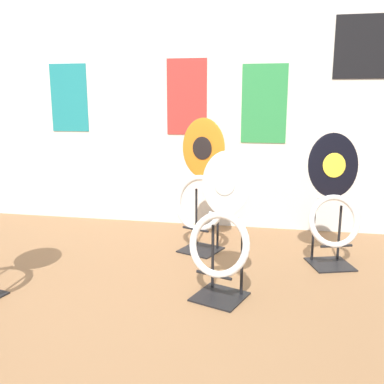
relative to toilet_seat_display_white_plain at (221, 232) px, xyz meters
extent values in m
plane|color=#8E6642|center=(-0.50, -0.73, -0.41)|extent=(14.00, 14.00, 0.00)
cube|color=silver|center=(-0.50, 1.51, 0.89)|extent=(8.00, 0.06, 2.60)
cube|color=#2D8E47|center=(0.18, 1.47, 0.71)|extent=(0.39, 0.01, 0.67)
cube|color=red|center=(-0.51, 1.47, 0.77)|extent=(0.36, 0.01, 0.66)
cube|color=teal|center=(-1.63, 1.47, 0.76)|extent=(0.36, 0.01, 0.62)
cube|color=black|center=(0.95, 1.47, 1.16)|extent=(0.45, 0.01, 0.50)
cube|color=black|center=(0.00, 0.00, -0.40)|extent=(0.36, 0.36, 0.01)
cylinder|color=black|center=(-0.06, 0.12, -0.20)|extent=(0.02, 0.02, 0.40)
cylinder|color=black|center=(0.12, 0.05, -0.20)|extent=(0.02, 0.02, 0.40)
cylinder|color=black|center=(-0.03, -0.08, -0.24)|extent=(0.22, 0.09, 0.02)
torus|color=silver|center=(-0.01, -0.02, -0.07)|extent=(0.41, 0.28, 0.38)
ellipsoid|color=white|center=(0.02, 0.05, 0.28)|extent=(0.31, 0.17, 0.37)
ellipsoid|color=silver|center=(0.01, 0.03, 0.28)|extent=(0.14, 0.07, 0.14)
sphere|color=silver|center=(-0.07, 0.05, 0.09)|extent=(0.02, 0.02, 0.02)
sphere|color=silver|center=(0.09, 0.00, 0.09)|extent=(0.02, 0.02, 0.02)
cube|color=black|center=(-0.25, 0.77, -0.40)|extent=(0.36, 0.36, 0.01)
cylinder|color=black|center=(-0.31, 0.89, -0.17)|extent=(0.02, 0.02, 0.45)
cylinder|color=black|center=(-0.13, 0.82, -0.17)|extent=(0.02, 0.02, 0.45)
cylinder|color=black|center=(-0.28, 0.70, -0.22)|extent=(0.21, 0.10, 0.02)
torus|color=silver|center=(-0.26, 0.75, -0.02)|extent=(0.45, 0.28, 0.43)
ellipsoid|color=orange|center=(-0.24, 0.80, 0.39)|extent=(0.36, 0.18, 0.45)
ellipsoid|color=black|center=(-0.25, 0.78, 0.39)|extent=(0.16, 0.07, 0.17)
sphere|color=silver|center=(-0.34, 0.83, 0.17)|extent=(0.02, 0.02, 0.02)
sphere|color=silver|center=(-0.15, 0.75, 0.17)|extent=(0.02, 0.02, 0.02)
cube|color=black|center=(0.70, 0.65, -0.40)|extent=(0.35, 0.35, 0.01)
cylinder|color=black|center=(0.58, 0.71, -0.20)|extent=(0.02, 0.02, 0.40)
cylinder|color=black|center=(0.77, 0.77, -0.20)|extent=(0.02, 0.02, 0.40)
cylinder|color=black|center=(0.73, 0.58, -0.24)|extent=(0.22, 0.09, 0.02)
torus|color=silver|center=(0.71, 0.63, -0.08)|extent=(0.40, 0.25, 0.36)
ellipsoid|color=black|center=(0.69, 0.71, 0.30)|extent=(0.37, 0.19, 0.44)
ellipsoid|color=yellow|center=(0.69, 0.69, 0.30)|extent=(0.16, 0.08, 0.17)
sphere|color=silver|center=(0.60, 0.65, 0.08)|extent=(0.02, 0.02, 0.02)
sphere|color=silver|center=(0.79, 0.71, 0.08)|extent=(0.02, 0.02, 0.02)
camera|label=1|loc=(0.28, -2.34, 0.74)|focal=40.00mm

